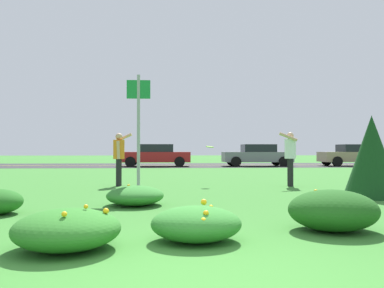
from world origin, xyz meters
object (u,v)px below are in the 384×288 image
(car_red_center_right, at_px, (156,155))
(frisbee_lime, at_px, (210,147))
(person_catcher_white_shirt, at_px, (290,154))
(car_gray_center_left, at_px, (257,155))
(car_tan_leftmost, at_px, (354,155))
(person_thrower_orange_shirt, at_px, (119,154))
(sign_post_near_path, at_px, (139,123))

(car_red_center_right, bearing_deg, frisbee_lime, -81.77)
(person_catcher_white_shirt, xyz_separation_m, frisbee_lime, (-2.41, 0.33, 0.21))
(car_gray_center_left, bearing_deg, frisbee_lime, -108.21)
(car_tan_leftmost, height_order, car_gray_center_left, same)
(frisbee_lime, bearing_deg, person_thrower_orange_shirt, 178.79)
(person_catcher_white_shirt, bearing_deg, sign_post_near_path, -151.78)
(person_catcher_white_shirt, height_order, frisbee_lime, person_catcher_white_shirt)
(car_tan_leftmost, bearing_deg, frisbee_lime, -128.57)
(frisbee_lime, distance_m, car_red_center_right, 14.32)
(sign_post_near_path, bearing_deg, frisbee_lime, 53.56)
(car_tan_leftmost, bearing_deg, car_red_center_right, 180.00)
(car_red_center_right, bearing_deg, car_gray_center_left, 0.00)
(sign_post_near_path, distance_m, person_catcher_white_shirt, 5.05)
(sign_post_near_path, height_order, person_thrower_orange_shirt, sign_post_near_path)
(sign_post_near_path, relative_size, person_thrower_orange_shirt, 1.78)
(person_thrower_orange_shirt, xyz_separation_m, person_catcher_white_shirt, (5.18, -0.39, 0.01))
(person_catcher_white_shirt, bearing_deg, person_thrower_orange_shirt, 175.71)
(car_tan_leftmost, distance_m, car_red_center_right, 13.35)
(car_gray_center_left, bearing_deg, person_thrower_orange_shirt, -117.77)
(sign_post_near_path, distance_m, car_gray_center_left, 18.15)
(person_thrower_orange_shirt, height_order, car_red_center_right, person_thrower_orange_shirt)
(sign_post_near_path, height_order, car_gray_center_left, sign_post_near_path)
(person_thrower_orange_shirt, distance_m, car_red_center_right, 14.13)
(person_catcher_white_shirt, bearing_deg, frisbee_lime, 172.20)
(car_red_center_right, bearing_deg, person_thrower_orange_shirt, -92.93)
(car_tan_leftmost, xyz_separation_m, car_gray_center_left, (-6.64, 0.00, 0.00))
(sign_post_near_path, bearing_deg, car_gray_center_left, 68.48)
(person_thrower_orange_shirt, bearing_deg, car_tan_leftmost, 45.09)
(sign_post_near_path, bearing_deg, person_thrower_orange_shirt, 105.91)
(person_catcher_white_shirt, relative_size, car_tan_leftmost, 0.36)
(frisbee_lime, bearing_deg, sign_post_near_path, -126.44)
(frisbee_lime, distance_m, car_tan_leftmost, 18.13)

